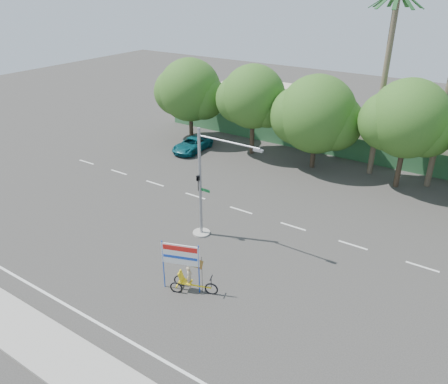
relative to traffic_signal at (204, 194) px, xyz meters
The scene contains 13 objects.
ground 5.40m from the traffic_signal, 61.13° to the right, with size 120.00×120.00×0.00m, color #33302D.
sidewalk_near 12.04m from the traffic_signal, 79.17° to the right, with size 50.00×2.40×0.12m, color gray.
fence 17.76m from the traffic_signal, 82.85° to the left, with size 38.00×0.08×2.00m, color #336B3D.
building_left 23.38m from the traffic_signal, 109.52° to the left, with size 12.00×8.00×4.00m, color beige.
building_right 24.29m from the traffic_signal, 65.15° to the left, with size 14.00×8.00×3.60m, color beige.
tree_far_left 18.45m from the traffic_signal, 130.22° to the left, with size 7.14×6.00×7.96m.
tree_left 14.99m from the traffic_signal, 109.08° to the left, with size 6.66×5.60×8.07m.
tree_center 14.15m from the traffic_signal, 85.33° to the left, with size 7.62×6.40×7.85m.
tree_right 16.38m from the traffic_signal, 59.83° to the left, with size 6.90×5.80×8.36m.
palm_short 17.56m from the traffic_signal, 69.84° to the left, with size 3.73×3.79×14.45m.
traffic_signal is the anchor object (origin of this frame).
trike_billboard 5.75m from the traffic_signal, 64.00° to the right, with size 2.80×1.27×2.90m.
pickup_truck 15.16m from the traffic_signal, 130.35° to the left, with size 2.10×4.56×1.27m, color #0D5460.
Camera 1 is at (11.83, -14.98, 14.66)m, focal length 35.00 mm.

